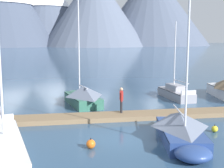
% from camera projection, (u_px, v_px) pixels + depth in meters
% --- Properties ---
extents(ground_plane, '(700.00, 700.00, 0.00)m').
position_uv_depth(ground_plane, '(126.00, 138.00, 15.83)').
color(ground_plane, '#2D4C6B').
extents(mountain_west_summit, '(85.46, 85.46, 53.41)m').
position_uv_depth(mountain_west_summit, '(2.00, 5.00, 205.92)').
color(mountain_west_summit, '#424C60').
rests_on(mountain_west_summit, ground).
extents(mountain_central_massif, '(68.30, 68.30, 52.37)m').
position_uv_depth(mountain_central_massif, '(48.00, 8.00, 222.04)').
color(mountain_central_massif, '#4C566B').
rests_on(mountain_central_massif, ground).
extents(mountain_shoulder_ridge, '(70.87, 70.87, 51.28)m').
position_uv_depth(mountain_shoulder_ridge, '(94.00, 7.00, 203.38)').
color(mountain_shoulder_ridge, slate).
rests_on(mountain_shoulder_ridge, ground).
extents(mountain_east_summit, '(88.19, 88.19, 58.36)m').
position_uv_depth(mountain_east_summit, '(151.00, 6.00, 229.73)').
color(mountain_east_summit, '#4C566B').
rests_on(mountain_east_summit, ground).
extents(dock, '(24.95, 2.95, 0.30)m').
position_uv_depth(dock, '(116.00, 116.00, 19.74)').
color(dock, '#846B4C').
rests_on(dock, ground).
extents(sailboat_second_berth, '(3.44, 7.95, 8.82)m').
position_uv_depth(sailboat_second_berth, '(5.00, 152.00, 12.48)').
color(sailboat_second_berth, white).
rests_on(sailboat_second_berth, ground).
extents(sailboat_mid_dock_port, '(3.24, 5.86, 8.69)m').
position_uv_depth(sailboat_mid_dock_port, '(82.00, 95.00, 23.93)').
color(sailboat_mid_dock_port, '#336B56').
rests_on(sailboat_mid_dock_port, ground).
extents(sailboat_mid_dock_starboard, '(2.63, 5.79, 8.62)m').
position_uv_depth(sailboat_mid_dock_starboard, '(182.00, 129.00, 15.12)').
color(sailboat_mid_dock_starboard, navy).
rests_on(sailboat_mid_dock_starboard, ground).
extents(sailboat_far_berth, '(2.06, 5.71, 6.66)m').
position_uv_depth(sailboat_far_berth, '(174.00, 92.00, 26.73)').
color(sailboat_far_berth, '#93939E').
rests_on(sailboat_far_berth, ground).
extents(person_on_dock, '(0.25, 0.59, 1.69)m').
position_uv_depth(person_on_dock, '(121.00, 98.00, 20.03)').
color(person_on_dock, '#232328').
rests_on(person_on_dock, dock).
extents(mooring_buoy_channel_marker, '(0.36, 0.36, 0.44)m').
position_uv_depth(mooring_buoy_channel_marker, '(215.00, 129.00, 16.89)').
color(mooring_buoy_channel_marker, yellow).
rests_on(mooring_buoy_channel_marker, ground).
extents(mooring_buoy_inner_mooring, '(0.44, 0.44, 0.52)m').
position_uv_depth(mooring_buoy_inner_mooring, '(91.00, 144.00, 14.36)').
color(mooring_buoy_inner_mooring, orange).
rests_on(mooring_buoy_inner_mooring, ground).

